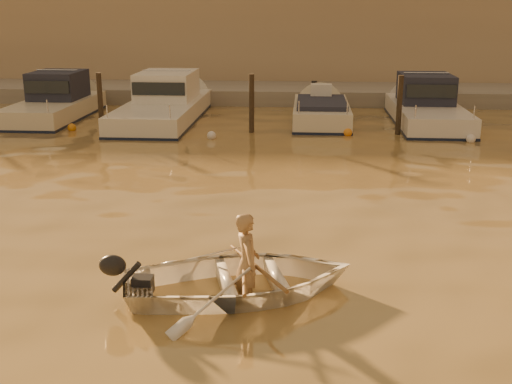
# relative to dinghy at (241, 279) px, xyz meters

# --- Properties ---
(ground_plane) EXTENTS (160.00, 160.00, 0.00)m
(ground_plane) POSITION_rel_dinghy_xyz_m (-0.72, -0.95, -0.25)
(ground_plane) COLOR brown
(ground_plane) RESTS_ON ground
(dinghy) EXTENTS (4.10, 3.40, 0.73)m
(dinghy) POSITION_rel_dinghy_xyz_m (0.00, 0.00, 0.00)
(dinghy) COLOR white
(dinghy) RESTS_ON ground_plane
(person) EXTENTS (0.53, 0.66, 1.59)m
(person) POSITION_rel_dinghy_xyz_m (0.10, 0.03, 0.25)
(person) COLOR #9F794F
(person) RESTS_ON dinghy
(outboard_motor) EXTENTS (0.98, 0.63, 0.70)m
(outboard_motor) POSITION_rel_dinghy_xyz_m (-1.44, -0.41, 0.03)
(outboard_motor) COLOR black
(outboard_motor) RESTS_ON dinghy
(oar_port) EXTENTS (1.04, 1.88, 0.13)m
(oar_port) POSITION_rel_dinghy_xyz_m (0.24, 0.07, 0.17)
(oar_port) COLOR brown
(oar_port) RESTS_ON dinghy
(oar_starboard) EXTENTS (0.28, 2.10, 0.13)m
(oar_starboard) POSITION_rel_dinghy_xyz_m (0.05, 0.01, 0.17)
(oar_starboard) COLOR brown
(oar_starboard) RESTS_ON dinghy
(moored_boat_1) EXTENTS (2.26, 6.72, 1.75)m
(moored_boat_1) POSITION_rel_dinghy_xyz_m (-8.77, 15.05, 0.38)
(moored_boat_1) COLOR beige
(moored_boat_1) RESTS_ON ground_plane
(moored_boat_2) EXTENTS (2.59, 8.57, 1.75)m
(moored_boat_2) POSITION_rel_dinghy_xyz_m (-4.48, 15.05, 0.38)
(moored_boat_2) COLOR silver
(moored_boat_2) RESTS_ON ground_plane
(moored_boat_3) EXTENTS (2.03, 5.87, 0.95)m
(moored_boat_3) POSITION_rel_dinghy_xyz_m (1.52, 15.05, -0.02)
(moored_boat_3) COLOR beige
(moored_boat_3) RESTS_ON ground_plane
(moored_boat_4) EXTENTS (2.33, 7.15, 1.75)m
(moored_boat_4) POSITION_rel_dinghy_xyz_m (5.42, 15.05, 0.38)
(moored_boat_4) COLOR silver
(moored_boat_4) RESTS_ON ground_plane
(piling_1) EXTENTS (0.18, 0.18, 2.20)m
(piling_1) POSITION_rel_dinghy_xyz_m (-6.22, 12.85, 0.65)
(piling_1) COLOR #2D2319
(piling_1) RESTS_ON ground_plane
(piling_2) EXTENTS (0.18, 0.18, 2.20)m
(piling_2) POSITION_rel_dinghy_xyz_m (-0.92, 12.85, 0.65)
(piling_2) COLOR #2D2319
(piling_2) RESTS_ON ground_plane
(piling_3) EXTENTS (0.18, 0.18, 2.20)m
(piling_3) POSITION_rel_dinghy_xyz_m (4.08, 12.85, 0.65)
(piling_3) COLOR #2D2319
(piling_3) RESTS_ON ground_plane
(fender_b) EXTENTS (0.30, 0.30, 0.30)m
(fender_b) POSITION_rel_dinghy_xyz_m (-7.25, 12.67, -0.15)
(fender_b) COLOR orange
(fender_b) RESTS_ON ground_plane
(fender_c) EXTENTS (0.30, 0.30, 0.30)m
(fender_c) POSITION_rel_dinghy_xyz_m (-2.15, 11.64, -0.15)
(fender_c) COLOR silver
(fender_c) RESTS_ON ground_plane
(fender_d) EXTENTS (0.30, 0.30, 0.30)m
(fender_d) POSITION_rel_dinghy_xyz_m (2.38, 12.54, -0.15)
(fender_d) COLOR orange
(fender_d) RESTS_ON ground_plane
(fender_e) EXTENTS (0.30, 0.30, 0.30)m
(fender_e) POSITION_rel_dinghy_xyz_m (6.27, 11.77, -0.15)
(fender_e) COLOR silver
(fender_e) RESTS_ON ground_plane
(quay) EXTENTS (52.00, 4.00, 1.00)m
(quay) POSITION_rel_dinghy_xyz_m (-0.72, 20.55, -0.10)
(quay) COLOR gray
(quay) RESTS_ON ground_plane
(waterfront_building) EXTENTS (46.00, 7.00, 4.80)m
(waterfront_building) POSITION_rel_dinghy_xyz_m (-0.72, 26.05, 2.15)
(waterfront_building) COLOR #9E8466
(waterfront_building) RESTS_ON quay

